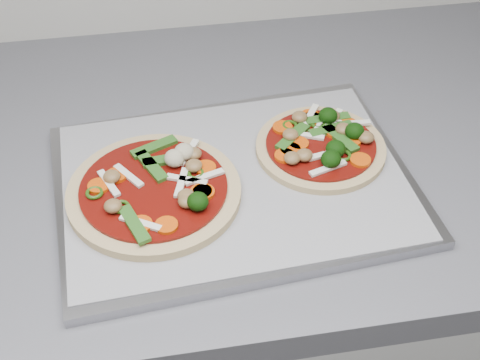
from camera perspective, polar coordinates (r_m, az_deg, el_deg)
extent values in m
cube|color=#96959B|center=(0.79, -0.50, -0.36)|extent=(0.44, 0.34, 0.01)
cube|color=#939297|center=(0.79, -0.50, 0.05)|extent=(0.41, 0.31, 0.00)
cylinder|color=tan|center=(0.77, -7.34, -1.05)|extent=(0.21, 0.21, 0.01)
cylinder|color=#6C0909|center=(0.76, -7.39, -0.66)|extent=(0.18, 0.18, 0.00)
ellipsoid|color=olive|center=(0.77, -3.95, 1.23)|extent=(0.03, 0.03, 0.01)
ellipsoid|color=olive|center=(0.74, -4.62, -1.37)|extent=(0.03, 0.03, 0.01)
cylinder|color=#ED520B|center=(0.71, -6.29, -3.86)|extent=(0.03, 0.03, 0.00)
ellipsoid|color=#BAB391|center=(0.78, -5.61, 1.86)|extent=(0.03, 0.03, 0.02)
ellipsoid|color=olive|center=(0.79, -4.00, 2.26)|extent=(0.02, 0.02, 0.01)
cube|color=white|center=(0.80, -4.40, 2.37)|extent=(0.03, 0.05, 0.00)
cylinder|color=#ED520B|center=(0.78, -2.97, 1.04)|extent=(0.04, 0.04, 0.00)
cube|color=white|center=(0.76, -3.07, 0.26)|extent=(0.05, 0.02, 0.00)
ellipsoid|color=olive|center=(0.77, -10.89, 0.29)|extent=(0.03, 0.03, 0.01)
torus|color=#244D0F|center=(0.74, -10.14, -2.26)|extent=(0.03, 0.03, 0.00)
cube|color=#357121|center=(0.79, -6.23, 1.74)|extent=(0.06, 0.02, 0.00)
ellipsoid|color=#BAB391|center=(0.79, -4.79, 2.40)|extent=(0.03, 0.03, 0.02)
ellipsoid|color=olive|center=(0.73, -4.55, -1.79)|extent=(0.02, 0.02, 0.01)
cube|color=white|center=(0.76, -4.57, 0.03)|extent=(0.05, 0.03, 0.00)
cylinder|color=#ED520B|center=(0.78, -10.49, 0.41)|extent=(0.03, 0.03, 0.00)
cube|color=white|center=(0.77, -11.14, -0.27)|extent=(0.03, 0.05, 0.00)
cylinder|color=#ED520B|center=(0.77, -11.97, -0.52)|extent=(0.03, 0.03, 0.00)
ellipsoid|color=olive|center=(0.74, -10.79, -2.19)|extent=(0.02, 0.02, 0.01)
cube|color=#357121|center=(0.78, -7.57, 1.19)|extent=(0.04, 0.06, 0.00)
cube|color=white|center=(0.77, -9.49, 0.37)|extent=(0.03, 0.04, 0.00)
torus|color=#244D0F|center=(0.76, -12.32, -1.08)|extent=(0.02, 0.02, 0.00)
cylinder|color=#ED520B|center=(0.75, -3.34, -1.02)|extent=(0.03, 0.03, 0.00)
ellipsoid|color=black|center=(0.72, -3.63, -1.84)|extent=(0.03, 0.03, 0.02)
cube|color=white|center=(0.72, -8.49, -3.64)|extent=(0.05, 0.03, 0.00)
cube|color=#357121|center=(0.81, -7.35, 2.81)|extent=(0.06, 0.04, 0.00)
cube|color=#357121|center=(0.72, -9.01, -3.76)|extent=(0.03, 0.06, 0.00)
cylinder|color=#ED520B|center=(0.72, -8.45, -3.77)|extent=(0.04, 0.04, 0.00)
torus|color=#244D0F|center=(0.77, -3.80, 0.57)|extent=(0.02, 0.02, 0.00)
cube|color=white|center=(0.76, -5.02, -0.22)|extent=(0.02, 0.05, 0.00)
cylinder|color=#ED520B|center=(0.75, -3.12, -1.04)|extent=(0.03, 0.03, 0.00)
cylinder|color=tan|center=(0.83, 6.89, 2.73)|extent=(0.16, 0.16, 0.01)
cylinder|color=#6C0909|center=(0.82, 6.92, 3.04)|extent=(0.14, 0.14, 0.00)
cylinder|color=#ED520B|center=(0.82, 5.02, 3.11)|extent=(0.03, 0.03, 0.00)
ellipsoid|color=olive|center=(0.85, 5.11, 5.38)|extent=(0.03, 0.03, 0.01)
torus|color=#244D0F|center=(0.85, 6.67, 4.81)|extent=(0.03, 0.03, 0.00)
ellipsoid|color=olive|center=(0.83, 10.70, 3.61)|extent=(0.03, 0.03, 0.01)
torus|color=#244D0F|center=(0.84, 4.28, 4.65)|extent=(0.02, 0.02, 0.00)
ellipsoid|color=black|center=(0.79, 7.76, 1.78)|extent=(0.03, 0.03, 0.02)
cube|color=white|center=(0.86, 6.01, 5.49)|extent=(0.03, 0.04, 0.00)
cylinder|color=#ED520B|center=(0.85, 9.18, 4.68)|extent=(0.04, 0.04, 0.00)
cube|color=#357121|center=(0.84, 7.78, 4.31)|extent=(0.06, 0.03, 0.00)
ellipsoid|color=olive|center=(0.86, 7.87, 5.46)|extent=(0.02, 0.02, 0.01)
cube|color=white|center=(0.85, 8.37, 4.98)|extent=(0.02, 0.05, 0.00)
cube|color=white|center=(0.85, 6.88, 4.72)|extent=(0.03, 0.04, 0.00)
ellipsoid|color=black|center=(0.85, 7.52, 5.47)|extent=(0.03, 0.03, 0.02)
torus|color=#244D0F|center=(0.80, 8.80, 2.07)|extent=(0.03, 0.03, 0.00)
cylinder|color=#ED520B|center=(0.80, 3.85, 2.08)|extent=(0.03, 0.03, 0.00)
cube|color=white|center=(0.80, 7.37, 2.21)|extent=(0.05, 0.02, 0.00)
ellipsoid|color=black|center=(0.80, 8.16, 2.65)|extent=(0.03, 0.03, 0.02)
cube|color=white|center=(0.85, 9.48, 4.78)|extent=(0.05, 0.01, 0.00)
cube|color=white|center=(0.86, 7.78, 5.17)|extent=(0.04, 0.04, 0.00)
cylinder|color=#ED520B|center=(0.86, 6.21, 5.23)|extent=(0.03, 0.03, 0.00)
cylinder|color=#ED520B|center=(0.83, 9.48, 3.36)|extent=(0.03, 0.03, 0.00)
cylinder|color=#ED520B|center=(0.80, 10.23, 1.68)|extent=(0.03, 0.03, 0.00)
ellipsoid|color=black|center=(0.83, 9.75, 4.14)|extent=(0.03, 0.03, 0.02)
ellipsoid|color=olive|center=(0.84, 8.80, 4.33)|extent=(0.02, 0.02, 0.01)
cube|color=white|center=(0.78, 7.53, 1.01)|extent=(0.05, 0.02, 0.00)
ellipsoid|color=olive|center=(0.79, 5.52, 2.13)|extent=(0.02, 0.02, 0.01)
ellipsoid|color=olive|center=(0.79, 4.47, 1.89)|extent=(0.03, 0.03, 0.01)
cube|color=white|center=(0.83, 5.56, 3.84)|extent=(0.05, 0.03, 0.00)
cylinder|color=#ED520B|center=(0.86, 5.98, 5.45)|extent=(0.03, 0.03, 0.00)
cube|color=#357121|center=(0.82, 4.52, 3.69)|extent=(0.05, 0.05, 0.00)
cylinder|color=#ED520B|center=(0.84, 3.65, 4.50)|extent=(0.03, 0.03, 0.00)
cylinder|color=#ED520B|center=(0.81, 4.31, 2.60)|extent=(0.03, 0.03, 0.00)
ellipsoid|color=olive|center=(0.82, 4.33, 3.87)|extent=(0.03, 0.03, 0.01)
cube|color=#357121|center=(0.86, 7.47, 5.19)|extent=(0.06, 0.02, 0.00)
cube|color=#357121|center=(0.83, 8.53, 3.55)|extent=(0.04, 0.06, 0.00)
torus|color=#244D0F|center=(0.80, 7.63, 1.96)|extent=(0.02, 0.02, 0.00)
cylinder|color=#ED520B|center=(0.84, 8.13, 4.10)|extent=(0.03, 0.03, 0.00)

